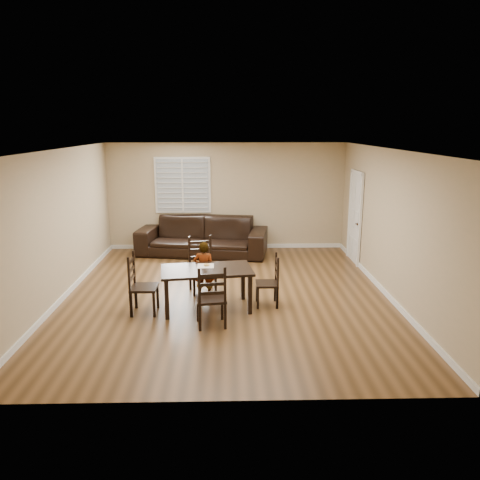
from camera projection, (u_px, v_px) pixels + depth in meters
name	position (u px, v px, depth m)	size (l,w,h in m)	color
ground	(227.00, 295.00, 8.81)	(7.00, 7.00, 0.00)	brown
room	(228.00, 198.00, 8.55)	(6.04, 7.04, 2.72)	tan
dining_table	(207.00, 274.00, 8.01)	(1.64, 1.07, 0.72)	black
chair_near	(201.00, 266.00, 8.99)	(0.57, 0.55, 1.05)	black
chair_far	(212.00, 301.00, 7.26)	(0.51, 0.49, 1.01)	black
chair_left	(137.00, 286.00, 7.88)	(0.44, 0.47, 1.04)	black
chair_right	(273.00, 282.00, 8.23)	(0.39, 0.41, 0.92)	black
child	(204.00, 270.00, 8.56)	(0.39, 0.25, 1.06)	gray
napkin	(206.00, 266.00, 8.15)	(0.29, 0.29, 0.00)	beige
donut	(207.00, 265.00, 8.15)	(0.11, 0.11, 0.04)	gold
sofa	(202.00, 236.00, 11.52)	(3.13, 1.22, 0.91)	black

